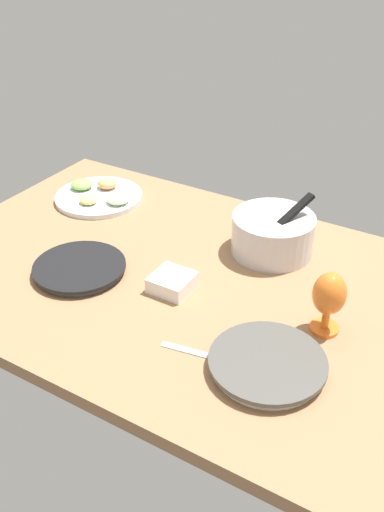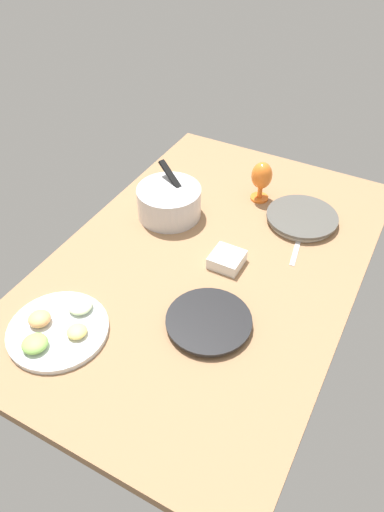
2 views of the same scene
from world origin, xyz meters
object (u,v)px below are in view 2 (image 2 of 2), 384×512
at_px(dinner_plate_right, 302,218).
at_px(fruit_platter, 57,329).
at_px(dinner_plate_left, 209,322).
at_px(square_bowl_white, 227,259).
at_px(hurricane_glass_orange, 262,177).
at_px(mixing_bowl, 169,201).

relative_size(dinner_plate_right, fruit_platter, 0.89).
height_order(dinner_plate_right, fruit_platter, fruit_platter).
relative_size(dinner_plate_left, dinner_plate_right, 0.97).
bearing_deg(square_bowl_white, fruit_platter, 147.85).
height_order(dinner_plate_left, hurricane_glass_orange, hurricane_glass_orange).
bearing_deg(fruit_platter, dinner_plate_right, -28.67).
relative_size(dinner_plate_left, hurricane_glass_orange, 1.58).
bearing_deg(dinner_plate_right, fruit_platter, 151.33).
bearing_deg(square_bowl_white, dinner_plate_right, -23.21).
distance_m(dinner_plate_left, mixing_bowl, 0.59).
distance_m(mixing_bowl, square_bowl_white, 0.37).
bearing_deg(dinner_plate_left, fruit_platter, 121.78).
xyz_separation_m(hurricane_glass_orange, square_bowl_white, (-0.43, -0.05, -0.08)).
height_order(hurricane_glass_orange, square_bowl_white, hurricane_glass_orange).
bearing_deg(dinner_plate_right, hurricane_glass_orange, 72.53).
bearing_deg(dinner_plate_left, hurricane_glass_orange, 9.58).
bearing_deg(fruit_platter, dinner_plate_left, -58.22).
bearing_deg(hurricane_glass_orange, fruit_platter, 163.64).
xyz_separation_m(dinner_plate_left, mixing_bowl, (0.44, 0.40, 0.05)).
bearing_deg(mixing_bowl, dinner_plate_right, -66.84).
bearing_deg(dinner_plate_left, square_bowl_white, 13.87).
height_order(fruit_platter, square_bowl_white, fruit_platter).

